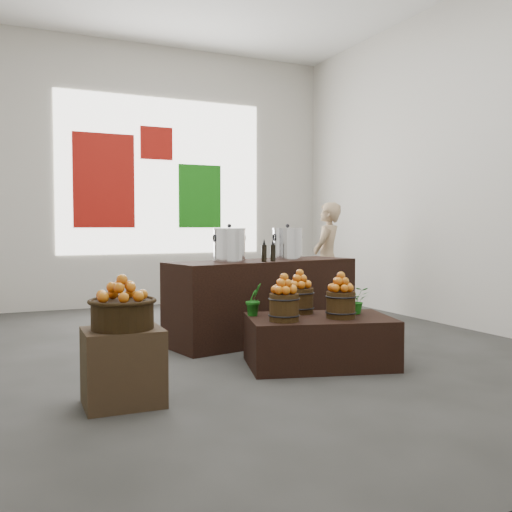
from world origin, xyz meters
name	(u,v)px	position (x,y,z in m)	size (l,w,h in m)	color
ground	(229,349)	(0.00, 0.00, 0.00)	(7.00, 7.00, 0.00)	#3C3C3A
back_wall	(143,176)	(0.00, 3.50, 2.00)	(6.00, 0.04, 4.00)	beige
back_opening	(163,176)	(0.30, 3.48, 2.00)	(3.20, 0.02, 2.40)	white
deco_red_left	(104,181)	(-0.60, 3.47, 1.90)	(0.90, 0.04, 1.40)	#9F120C
deco_green_right	(200,196)	(0.90, 3.47, 1.70)	(0.70, 0.04, 1.00)	#177111
deco_red_upper	(156,143)	(0.20, 3.47, 2.50)	(0.50, 0.04, 0.50)	#9F120C
crate	(123,367)	(-1.32, -1.33, 0.26)	(0.52, 0.43, 0.52)	#432D1F
wicker_basket	(122,315)	(-1.32, -1.33, 0.62)	(0.42, 0.42, 0.19)	black
apples_in_basket	(122,288)	(-1.32, -1.33, 0.80)	(0.33, 0.33, 0.18)	#9E1605
display_table	(319,341)	(0.47, -0.94, 0.21)	(1.24, 0.76, 0.43)	black
apple_bucket_front_left	(284,307)	(0.09, -1.01, 0.54)	(0.25, 0.25, 0.23)	#3C2810
apples_in_bucket_front_left	(284,284)	(0.09, -1.01, 0.74)	(0.19, 0.19, 0.17)	#9E1605
apple_bucket_front_right	(341,305)	(0.61, -1.08, 0.54)	(0.25, 0.25, 0.23)	#3C2810
apples_in_bucket_front_right	(341,282)	(0.61, -1.08, 0.74)	(0.19, 0.19, 0.17)	#9E1605
apple_bucket_rear	(300,301)	(0.42, -0.69, 0.54)	(0.25, 0.25, 0.23)	#3C2810
apples_in_bucket_rear	(300,279)	(0.42, -0.69, 0.74)	(0.19, 0.19, 0.17)	#9E1605
herb_garnish_right	(356,300)	(0.86, -0.93, 0.55)	(0.22, 0.19, 0.25)	#166114
herb_garnish_left	(254,299)	(-0.02, -0.64, 0.58)	(0.16, 0.13, 0.29)	#166114
counter	(263,300)	(0.51, 0.28, 0.43)	(2.10, 0.67, 0.86)	black
stock_pot_left	(229,246)	(0.08, 0.19, 1.02)	(0.32, 0.32, 0.32)	silver
stock_pot_center	(287,245)	(0.83, 0.34, 1.02)	(0.32, 0.32, 0.32)	silver
oil_cruets	(275,250)	(0.55, 0.07, 0.98)	(0.15, 0.06, 0.24)	black
shopper	(327,259)	(2.06, 1.50, 0.77)	(0.56, 0.37, 1.55)	tan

